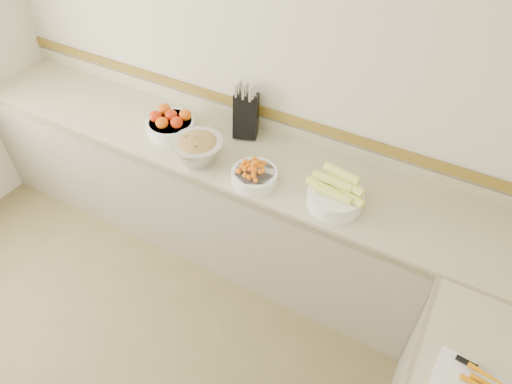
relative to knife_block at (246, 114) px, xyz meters
The scene contains 7 objects.
back_wall 0.27m from the knife_block, 75.02° to the left, with size 4.00×4.00×0.00m, color beige.
counter_back 0.64m from the knife_block, 83.17° to the right, with size 4.00×0.65×1.08m.
knife_block is the anchor object (origin of this frame).
tomato_bowl 0.51m from the knife_block, 153.20° to the right, with size 0.32×0.32×0.16m.
cherry_tomato_bowl 0.48m from the knife_block, 54.53° to the right, with size 0.27×0.27×0.15m.
corn_bowl 0.83m from the knife_block, 23.54° to the right, with size 0.35×0.31×0.23m.
rhubarb_bowl 0.40m from the knife_block, 107.16° to the right, with size 0.32×0.32×0.18m.
Camera 1 is at (1.21, -0.21, 2.73)m, focal length 32.00 mm.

